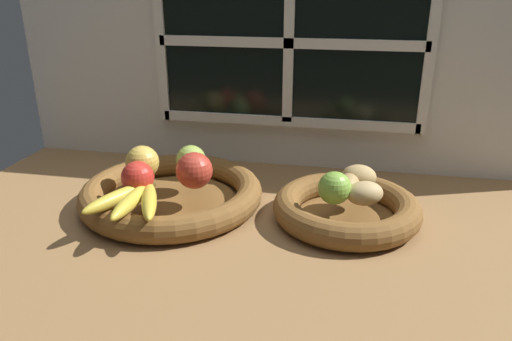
% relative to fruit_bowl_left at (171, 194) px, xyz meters
% --- Properties ---
extents(ground_plane, '(1.40, 0.90, 0.03)m').
position_rel_fruit_bowl_left_xyz_m(ground_plane, '(0.21, 0.00, -0.04)').
color(ground_plane, olive).
extents(back_wall, '(1.40, 0.05, 0.55)m').
position_rel_fruit_bowl_left_xyz_m(back_wall, '(0.21, 0.30, 0.25)').
color(back_wall, silver).
rests_on(back_wall, ground_plane).
extents(fruit_bowl_left, '(0.39, 0.39, 0.05)m').
position_rel_fruit_bowl_left_xyz_m(fruit_bowl_left, '(0.00, 0.00, 0.00)').
color(fruit_bowl_left, brown).
rests_on(fruit_bowl_left, ground_plane).
extents(fruit_bowl_right, '(0.29, 0.29, 0.05)m').
position_rel_fruit_bowl_left_xyz_m(fruit_bowl_right, '(0.37, 0.00, 0.00)').
color(fruit_bowl_right, brown).
rests_on(fruit_bowl_right, ground_plane).
extents(apple_red_right, '(0.07, 0.07, 0.07)m').
position_rel_fruit_bowl_left_xyz_m(apple_red_right, '(0.06, -0.02, 0.07)').
color(apple_red_right, '#B73828').
rests_on(apple_red_right, fruit_bowl_left).
extents(apple_red_front, '(0.07, 0.07, 0.07)m').
position_rel_fruit_bowl_left_xyz_m(apple_red_front, '(-0.04, -0.06, 0.06)').
color(apple_red_front, red).
rests_on(apple_red_front, fruit_bowl_left).
extents(apple_green_back, '(0.06, 0.06, 0.06)m').
position_rel_fruit_bowl_left_xyz_m(apple_green_back, '(0.03, 0.05, 0.06)').
color(apple_green_back, '#99B74C').
rests_on(apple_green_back, fruit_bowl_left).
extents(apple_golden_left, '(0.07, 0.07, 0.07)m').
position_rel_fruit_bowl_left_xyz_m(apple_golden_left, '(-0.07, 0.01, 0.06)').
color(apple_golden_left, gold).
rests_on(apple_golden_left, fruit_bowl_left).
extents(banana_bunch_front, '(0.15, 0.17, 0.03)m').
position_rel_fruit_bowl_left_xyz_m(banana_bunch_front, '(-0.03, -0.12, 0.04)').
color(banana_bunch_front, gold).
rests_on(banana_bunch_front, fruit_bowl_left).
extents(potato_small, '(0.09, 0.08, 0.05)m').
position_rel_fruit_bowl_left_xyz_m(potato_small, '(0.40, -0.03, 0.05)').
color(potato_small, tan).
rests_on(potato_small, fruit_bowl_right).
extents(potato_large, '(0.05, 0.07, 0.04)m').
position_rel_fruit_bowl_left_xyz_m(potato_large, '(0.37, 0.00, 0.05)').
color(potato_large, '#A38451').
rests_on(potato_large, fruit_bowl_right).
extents(potato_back, '(0.08, 0.07, 0.05)m').
position_rel_fruit_bowl_left_xyz_m(potato_back, '(0.39, 0.04, 0.05)').
color(potato_back, tan).
rests_on(potato_back, fruit_bowl_right).
extents(lime_near, '(0.06, 0.06, 0.06)m').
position_rel_fruit_bowl_left_xyz_m(lime_near, '(0.34, -0.04, 0.06)').
color(lime_near, '#7AAD3D').
rests_on(lime_near, fruit_bowl_right).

